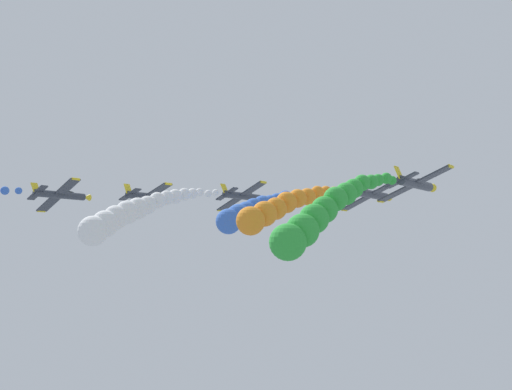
# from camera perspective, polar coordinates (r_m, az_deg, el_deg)

# --- Properties ---
(airplane_lead) EXTENTS (8.77, 10.35, 4.47)m
(airplane_lead) POSITION_cam_1_polar(r_m,az_deg,el_deg) (101.17, 7.25, -0.34)
(airplane_lead) COLOR #333842
(smoke_trail_lead) EXTENTS (4.03, 21.34, 6.84)m
(smoke_trail_lead) POSITION_cam_1_polar(r_m,az_deg,el_deg) (83.34, -0.18, -1.38)
(smoke_trail_lead) COLOR blue
(airplane_left_inner) EXTENTS (8.78, 10.35, 4.46)m
(airplane_left_inner) POSITION_cam_1_polar(r_m,az_deg,el_deg) (99.01, -1.16, -0.09)
(airplane_left_inner) COLOR #333842
(smoke_trail_left_inner) EXTENTS (3.62, 25.04, 8.61)m
(smoke_trail_left_inner) POSITION_cam_1_polar(r_m,az_deg,el_deg) (80.56, -11.55, -1.75)
(smoke_trail_left_inner) COLOR white
(airplane_right_inner) EXTENTS (8.87, 10.35, 4.24)m
(airplane_right_inner) POSITION_cam_1_polar(r_m,az_deg,el_deg) (88.64, 10.51, 0.05)
(airplane_right_inner) COLOR #333842
(smoke_trail_right_inner) EXTENTS (3.50, 22.06, 6.74)m
(smoke_trail_right_inner) POSITION_cam_1_polar(r_m,az_deg,el_deg) (69.17, 2.20, -1.15)
(smoke_trail_right_inner) COLOR orange
(airplane_left_outer) EXTENTS (8.96, 10.35, 4.01)m
(airplane_left_outer) POSITION_cam_1_polar(r_m,az_deg,el_deg) (98.15, -9.55, -0.14)
(airplane_left_outer) COLOR #333842
(airplane_right_outer) EXTENTS (8.97, 10.35, 3.99)m
(airplane_right_outer) POSITION_cam_1_polar(r_m,az_deg,el_deg) (75.88, 14.26, 1.00)
(airplane_right_outer) COLOR #333842
(smoke_trail_right_outer) EXTENTS (3.55, 21.46, 9.11)m
(smoke_trail_right_outer) POSITION_cam_1_polar(r_m,az_deg,el_deg) (56.20, 5.87, -1.83)
(smoke_trail_right_outer) COLOR green
(airplane_trailing) EXTENTS (8.53, 10.35, 4.96)m
(airplane_trailing) POSITION_cam_1_polar(r_m,az_deg,el_deg) (100.98, -17.21, 0.01)
(airplane_trailing) COLOR #333842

